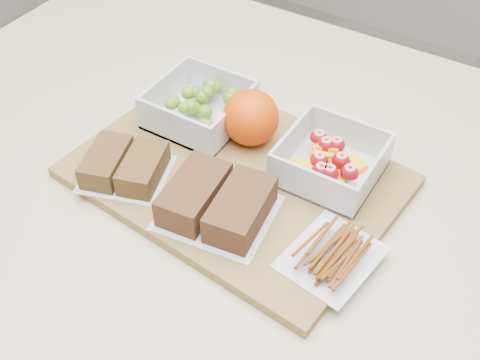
{
  "coord_description": "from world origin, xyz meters",
  "views": [
    {
      "loc": [
        0.3,
        -0.49,
        1.48
      ],
      "look_at": [
        0.0,
        -0.01,
        0.93
      ],
      "focal_mm": 45.0,
      "sensor_mm": 36.0,
      "label": 1
    }
  ],
  "objects_px": {
    "grape_container": "(201,107)",
    "cutting_board": "(236,176)",
    "fruit_container": "(330,162)",
    "orange": "(251,118)",
    "pretzel_bag": "(332,251)",
    "sandwich_bag_left": "(125,165)",
    "sandwich_bag_center": "(217,202)"
  },
  "relations": [
    {
      "from": "grape_container",
      "to": "cutting_board",
      "type": "bearing_deg",
      "value": -34.38
    },
    {
      "from": "grape_container",
      "to": "fruit_container",
      "type": "xyz_separation_m",
      "value": [
        0.21,
        -0.01,
        -0.0
      ]
    },
    {
      "from": "orange",
      "to": "pretzel_bag",
      "type": "relative_size",
      "value": 0.62
    },
    {
      "from": "cutting_board",
      "to": "grape_container",
      "type": "bearing_deg",
      "value": 151.23
    },
    {
      "from": "sandwich_bag_left",
      "to": "sandwich_bag_center",
      "type": "height_order",
      "value": "sandwich_bag_center"
    },
    {
      "from": "cutting_board",
      "to": "sandwich_bag_center",
      "type": "xyz_separation_m",
      "value": [
        0.02,
        -0.08,
        0.03
      ]
    },
    {
      "from": "fruit_container",
      "to": "sandwich_bag_center",
      "type": "height_order",
      "value": "fruit_container"
    },
    {
      "from": "sandwich_bag_center",
      "to": "grape_container",
      "type": "bearing_deg",
      "value": 130.18
    },
    {
      "from": "cutting_board",
      "to": "sandwich_bag_left",
      "type": "relative_size",
      "value": 3.05
    },
    {
      "from": "pretzel_bag",
      "to": "fruit_container",
      "type": "bearing_deg",
      "value": 117.04
    },
    {
      "from": "cutting_board",
      "to": "sandwich_bag_left",
      "type": "distance_m",
      "value": 0.15
    },
    {
      "from": "cutting_board",
      "to": "sandwich_bag_center",
      "type": "relative_size",
      "value": 2.74
    },
    {
      "from": "grape_container",
      "to": "orange",
      "type": "height_order",
      "value": "orange"
    },
    {
      "from": "fruit_container",
      "to": "pretzel_bag",
      "type": "height_order",
      "value": "fruit_container"
    },
    {
      "from": "cutting_board",
      "to": "pretzel_bag",
      "type": "height_order",
      "value": "pretzel_bag"
    },
    {
      "from": "orange",
      "to": "sandwich_bag_center",
      "type": "height_order",
      "value": "orange"
    },
    {
      "from": "fruit_container",
      "to": "sandwich_bag_left",
      "type": "relative_size",
      "value": 0.91
    },
    {
      "from": "cutting_board",
      "to": "orange",
      "type": "height_order",
      "value": "orange"
    },
    {
      "from": "fruit_container",
      "to": "sandwich_bag_center",
      "type": "bearing_deg",
      "value": -122.08
    },
    {
      "from": "orange",
      "to": "sandwich_bag_center",
      "type": "distance_m",
      "value": 0.15
    },
    {
      "from": "fruit_container",
      "to": "pretzel_bag",
      "type": "relative_size",
      "value": 0.97
    },
    {
      "from": "cutting_board",
      "to": "orange",
      "type": "xyz_separation_m",
      "value": [
        -0.02,
        0.07,
        0.05
      ]
    },
    {
      "from": "orange",
      "to": "sandwich_bag_left",
      "type": "bearing_deg",
      "value": -124.92
    },
    {
      "from": "fruit_container",
      "to": "cutting_board",
      "type": "bearing_deg",
      "value": -149.47
    },
    {
      "from": "orange",
      "to": "sandwich_bag_center",
      "type": "relative_size",
      "value": 0.52
    },
    {
      "from": "grape_container",
      "to": "orange",
      "type": "distance_m",
      "value": 0.09
    },
    {
      "from": "cutting_board",
      "to": "sandwich_bag_left",
      "type": "height_order",
      "value": "sandwich_bag_left"
    },
    {
      "from": "cutting_board",
      "to": "pretzel_bag",
      "type": "distance_m",
      "value": 0.19
    },
    {
      "from": "orange",
      "to": "pretzel_bag",
      "type": "height_order",
      "value": "orange"
    },
    {
      "from": "cutting_board",
      "to": "sandwich_bag_center",
      "type": "distance_m",
      "value": 0.08
    },
    {
      "from": "grape_container",
      "to": "sandwich_bag_left",
      "type": "bearing_deg",
      "value": -97.25
    },
    {
      "from": "cutting_board",
      "to": "grape_container",
      "type": "height_order",
      "value": "grape_container"
    }
  ]
}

